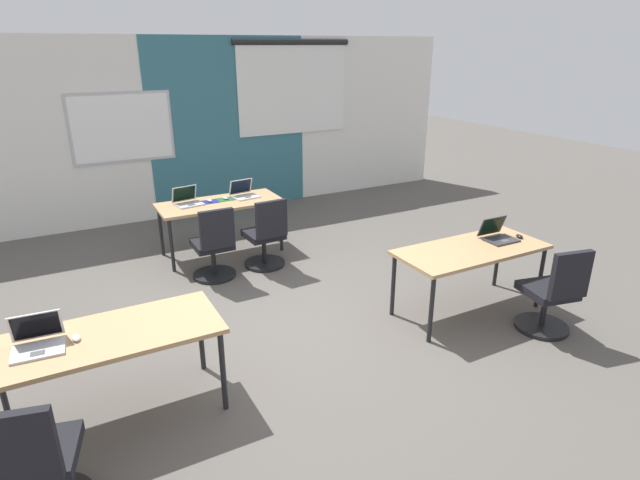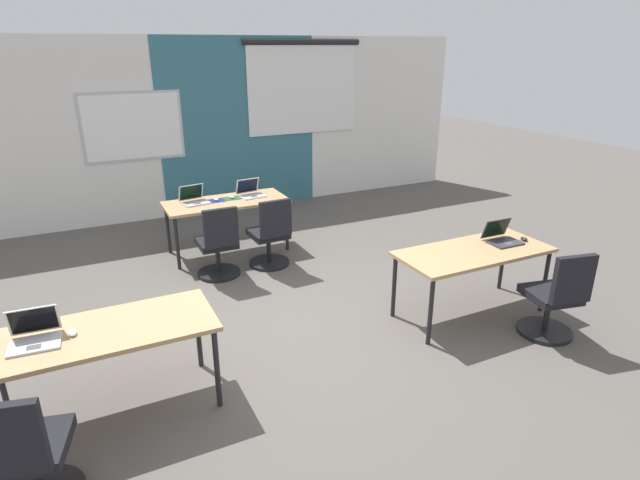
{
  "view_description": "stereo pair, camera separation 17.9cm",
  "coord_description": "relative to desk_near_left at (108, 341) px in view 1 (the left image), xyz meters",
  "views": [
    {
      "loc": [
        -1.92,
        -4.13,
        2.66
      ],
      "look_at": [
        0.27,
        -0.08,
        0.9
      ],
      "focal_mm": 28.78,
      "sensor_mm": 36.0,
      "label": 1
    },
    {
      "loc": [
        -1.76,
        -4.21,
        2.66
      ],
      "look_at": [
        0.27,
        -0.08,
        0.9
      ],
      "focal_mm": 28.78,
      "sensor_mm": 36.0,
      "label": 2
    }
  ],
  "objects": [
    {
      "name": "laptop_far_left",
      "position": [
        1.35,
        2.89,
        0.11
      ],
      "size": [
        0.37,
        0.35,
        0.23
      ],
      "rotation": [
        0.0,
        0.0,
        0.16
      ],
      "color": "#B7B7BC",
      "rests_on": "desk_far_center"
    },
    {
      "name": "desk_near_left",
      "position": [
        0.0,
        0.0,
        0.0
      ],
      "size": [
        1.6,
        0.7,
        0.72
      ],
      "color": "tan",
      "rests_on": "ground"
    },
    {
      "name": "mouse_near_left_end",
      "position": [
        -0.2,
        0.02,
        0.08
      ],
      "size": [
        0.06,
        0.1,
        0.03
      ],
      "color": "silver",
      "rests_on": "desk_near_left"
    },
    {
      "name": "desk_far_center",
      "position": [
        1.75,
        2.8,
        0.0
      ],
      "size": [
        1.6,
        0.7,
        0.72
      ],
      "color": "tan",
      "rests_on": "ground"
    },
    {
      "name": "chair_far_right",
      "position": [
        2.09,
        2.07,
        -0.28
      ],
      "size": [
        0.52,
        0.55,
        0.92
      ],
      "rotation": [
        0.0,
        0.0,
        3.19
      ],
      "color": "black",
      "rests_on": "ground"
    },
    {
      "name": "mouse_far_right",
      "position": [
        1.85,
        2.87,
        0.08
      ],
      "size": [
        0.07,
        0.11,
        0.03
      ],
      "color": "silver",
      "rests_on": "mousepad_far_right"
    },
    {
      "name": "mouse_near_right_end",
      "position": [
        4.16,
        -0.02,
        0.08
      ],
      "size": [
        0.08,
        0.11,
        0.03
      ],
      "color": "black",
      "rests_on": "desk_near_right"
    },
    {
      "name": "desk_near_right",
      "position": [
        3.5,
        0.0,
        0.0
      ],
      "size": [
        1.6,
        0.7,
        0.72
      ],
      "color": "tan",
      "rests_on": "ground"
    },
    {
      "name": "mousepad_far_left",
      "position": [
        1.63,
        2.86,
        0.06
      ],
      "size": [
        0.22,
        0.19,
        0.0
      ],
      "color": "navy",
      "rests_on": "desk_far_center"
    },
    {
      "name": "ground_plane",
      "position": [
        1.75,
        0.6,
        -0.66
      ],
      "size": [
        24.0,
        24.0,
        0.0
      ],
      "color": "#56514C"
    },
    {
      "name": "mouse_far_left",
      "position": [
        1.63,
        2.86,
        0.08
      ],
      "size": [
        0.07,
        0.11,
        0.03
      ],
      "color": "silver",
      "rests_on": "mousepad_far_left"
    },
    {
      "name": "mousepad_far_right",
      "position": [
        1.85,
        2.87,
        0.06
      ],
      "size": [
        0.22,
        0.19,
        0.0
      ],
      "color": "#23512D",
      "rests_on": "desk_far_center"
    },
    {
      "name": "chair_near_right_end",
      "position": [
        3.9,
        -0.71,
        -0.28
      ],
      "size": [
        0.52,
        0.58,
        0.92
      ],
      "rotation": [
        0.0,
        0.0,
        2.93
      ],
      "color": "black",
      "rests_on": "ground"
    },
    {
      "name": "laptop_far_right",
      "position": [
        2.12,
        2.88,
        0.11
      ],
      "size": [
        0.37,
        0.35,
        0.23
      ],
      "rotation": [
        0.0,
        0.0,
        0.13
      ],
      "color": "silver",
      "rests_on": "desk_far_center"
    },
    {
      "name": "laptop_near_left_end",
      "position": [
        -0.43,
        0.02,
        0.11
      ],
      "size": [
        0.35,
        0.31,
        0.23
      ],
      "rotation": [
        0.0,
        0.0,
        -0.07
      ],
      "color": "silver",
      "rests_on": "desk_near_left"
    },
    {
      "name": "chair_near_left_end",
      "position": [
        -0.52,
        -0.76,
        -0.28
      ],
      "size": [
        0.53,
        0.58,
        0.92
      ],
      "rotation": [
        0.0,
        0.0,
        2.91
      ],
      "color": "black",
      "rests_on": "ground"
    },
    {
      "name": "back_wall_assembly",
      "position": [
        1.78,
        4.8,
        0.75
      ],
      "size": [
        10.0,
        0.27,
        2.8
      ],
      "color": "silver",
      "rests_on": "ground"
    },
    {
      "name": "chair_far_left",
      "position": [
        1.41,
        2.04,
        -0.28
      ],
      "size": [
        0.52,
        0.54,
        0.92
      ],
      "rotation": [
        0.0,
        0.0,
        3.14
      ],
      "color": "black",
      "rests_on": "ground"
    },
    {
      "name": "laptop_near_right_end",
      "position": [
        3.92,
        0.05,
        0.11
      ],
      "size": [
        0.34,
        0.31,
        0.23
      ],
      "rotation": [
        0.0,
        0.0,
        -0.02
      ],
      "color": "#333338",
      "rests_on": "desk_near_right"
    }
  ]
}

